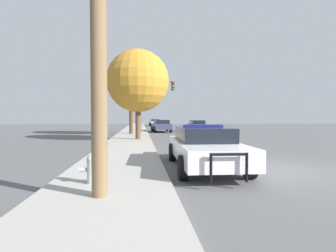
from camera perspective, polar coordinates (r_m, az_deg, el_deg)
The scene contains 10 objects.
ground_plane at distance 9.37m, azimuth 22.10°, elevation -8.87°, with size 110.00×110.00×0.00m, color #565659.
sidewalk_left at distance 8.32m, azimuth -11.17°, elevation -9.69°, with size 3.00×110.00×0.13m.
police_car at distance 9.02m, azimuth 7.86°, elevation -4.34°, with size 2.23×5.32×1.48m.
fire_hydrant at distance 6.69m, azimuth -16.17°, elevation -8.70°, with size 0.61×0.27×0.72m.
traffic_light at distance 27.76m, azimuth -3.13°, elevation 6.63°, with size 3.65×0.35×5.47m.
car_background_oncoming at distance 30.74m, azimuth 6.44°, elevation 0.10°, with size 2.03×4.38×1.33m.
car_background_midblock at distance 29.91m, azimuth -1.49°, elevation 0.14°, with size 2.22×4.36×1.39m.
car_background_distant at distance 49.10m, azimuth -2.90°, elevation 0.82°, with size 2.04×4.24×1.31m.
tree_sidewalk_near at distance 19.22m, azimuth -6.57°, elevation 9.70°, with size 4.50×4.50×6.45m.
tree_sidewalk_mid at distance 25.39m, azimuth -8.08°, elevation 10.06°, with size 4.63×4.63×7.50m.
Camera 1 is at (-4.36, -8.11, 1.75)m, focal length 28.00 mm.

